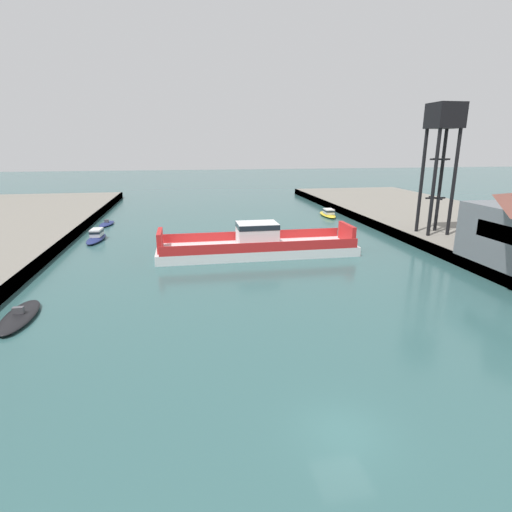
{
  "coord_description": "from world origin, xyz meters",
  "views": [
    {
      "loc": [
        -6.66,
        -14.66,
        12.78
      ],
      "look_at": [
        0.0,
        23.53,
        2.0
      ],
      "focal_mm": 28.29,
      "sensor_mm": 36.0,
      "label": 1
    }
  ],
  "objects_px": {
    "moored_boat_near_right": "(107,224)",
    "moored_boat_mid_left": "(328,213)",
    "chain_ferry": "(257,245)",
    "moored_boat_far_left": "(19,316)",
    "moored_boat_mid_right": "(96,236)",
    "crane_tower": "(443,130)"
  },
  "relations": [
    {
      "from": "moored_boat_near_right",
      "to": "moored_boat_mid_left",
      "type": "bearing_deg",
      "value": 2.83
    },
    {
      "from": "chain_ferry",
      "to": "moored_boat_near_right",
      "type": "height_order",
      "value": "chain_ferry"
    },
    {
      "from": "moored_boat_near_right",
      "to": "moored_boat_far_left",
      "type": "distance_m",
      "value": 37.27
    },
    {
      "from": "moored_boat_mid_left",
      "to": "chain_ferry",
      "type": "bearing_deg",
      "value": -126.18
    },
    {
      "from": "moored_boat_near_right",
      "to": "moored_boat_mid_right",
      "type": "height_order",
      "value": "moored_boat_mid_right"
    },
    {
      "from": "chain_ferry",
      "to": "moored_boat_mid_right",
      "type": "bearing_deg",
      "value": 151.78
    },
    {
      "from": "moored_boat_near_right",
      "to": "moored_boat_mid_right",
      "type": "xyz_separation_m",
      "value": [
        0.54,
        -10.9,
        0.32
      ]
    },
    {
      "from": "moored_boat_near_right",
      "to": "crane_tower",
      "type": "bearing_deg",
      "value": -23.89
    },
    {
      "from": "moored_boat_mid_left",
      "to": "moored_boat_mid_right",
      "type": "height_order",
      "value": "moored_boat_mid_right"
    },
    {
      "from": "moored_boat_mid_left",
      "to": "moored_boat_far_left",
      "type": "relative_size",
      "value": 1.06
    },
    {
      "from": "chain_ferry",
      "to": "moored_boat_far_left",
      "type": "height_order",
      "value": "chain_ferry"
    },
    {
      "from": "moored_boat_mid_right",
      "to": "moored_boat_far_left",
      "type": "distance_m",
      "value": 26.38
    },
    {
      "from": "moored_boat_mid_left",
      "to": "moored_boat_far_left",
      "type": "distance_m",
      "value": 54.84
    },
    {
      "from": "moored_boat_far_left",
      "to": "crane_tower",
      "type": "height_order",
      "value": "crane_tower"
    },
    {
      "from": "crane_tower",
      "to": "moored_boat_mid_right",
      "type": "bearing_deg",
      "value": 168.48
    },
    {
      "from": "chain_ferry",
      "to": "crane_tower",
      "type": "height_order",
      "value": "crane_tower"
    },
    {
      "from": "moored_boat_near_right",
      "to": "moored_boat_far_left",
      "type": "xyz_separation_m",
      "value": [
        0.12,
        -37.27,
        0.01
      ]
    },
    {
      "from": "chain_ferry",
      "to": "moored_boat_far_left",
      "type": "bearing_deg",
      "value": -143.76
    },
    {
      "from": "moored_boat_near_right",
      "to": "chain_ferry",
      "type": "bearing_deg",
      "value": -46.14
    },
    {
      "from": "moored_boat_far_left",
      "to": "crane_tower",
      "type": "bearing_deg",
      "value": 21.02
    },
    {
      "from": "moored_boat_near_right",
      "to": "moored_boat_mid_left",
      "type": "height_order",
      "value": "moored_boat_mid_left"
    },
    {
      "from": "chain_ferry",
      "to": "moored_boat_near_right",
      "type": "relative_size",
      "value": 4.36
    }
  ]
}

